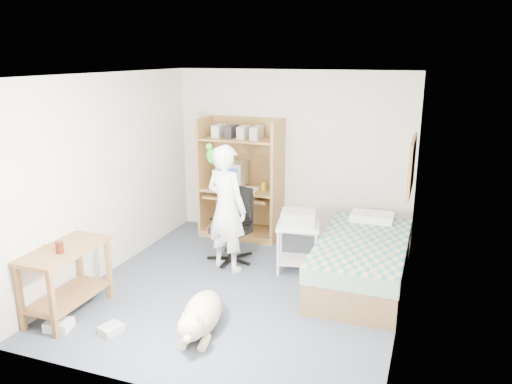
% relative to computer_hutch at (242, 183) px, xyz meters
% --- Properties ---
extents(floor, '(4.00, 4.00, 0.00)m').
position_rel_computer_hutch_xyz_m(floor, '(0.70, -1.74, -0.82)').
color(floor, '#414A59').
rests_on(floor, ground).
extents(wall_back, '(3.60, 0.02, 2.50)m').
position_rel_computer_hutch_xyz_m(wall_back, '(0.70, 0.26, 0.43)').
color(wall_back, beige).
rests_on(wall_back, floor).
extents(wall_right, '(0.02, 4.00, 2.50)m').
position_rel_computer_hutch_xyz_m(wall_right, '(2.50, -1.74, 0.43)').
color(wall_right, beige).
rests_on(wall_right, floor).
extents(wall_left, '(0.02, 4.00, 2.50)m').
position_rel_computer_hutch_xyz_m(wall_left, '(-1.10, -1.74, 0.43)').
color(wall_left, beige).
rests_on(wall_left, floor).
extents(ceiling, '(3.60, 4.00, 0.02)m').
position_rel_computer_hutch_xyz_m(ceiling, '(0.70, -1.74, 1.68)').
color(ceiling, white).
rests_on(ceiling, wall_back).
extents(computer_hutch, '(1.20, 0.63, 1.80)m').
position_rel_computer_hutch_xyz_m(computer_hutch, '(0.00, 0.00, 0.00)').
color(computer_hutch, brown).
rests_on(computer_hutch, floor).
extents(bed, '(1.02, 2.02, 0.66)m').
position_rel_computer_hutch_xyz_m(bed, '(2.00, -1.12, -0.53)').
color(bed, brown).
rests_on(bed, floor).
extents(side_desk, '(0.50, 1.00, 0.75)m').
position_rel_computer_hutch_xyz_m(side_desk, '(-0.85, -2.94, -0.33)').
color(side_desk, brown).
rests_on(side_desk, floor).
extents(corkboard, '(0.04, 0.94, 0.66)m').
position_rel_computer_hutch_xyz_m(corkboard, '(2.47, -0.84, 0.63)').
color(corkboard, '#996D44').
rests_on(corkboard, wall_right).
extents(office_chair, '(0.56, 0.57, 0.99)m').
position_rel_computer_hutch_xyz_m(office_chair, '(0.26, -0.98, -0.47)').
color(office_chair, black).
rests_on(office_chair, floor).
extents(person, '(0.69, 0.57, 1.64)m').
position_rel_computer_hutch_xyz_m(person, '(0.29, -1.28, 0.00)').
color(person, white).
rests_on(person, floor).
extents(parrot, '(0.12, 0.21, 0.33)m').
position_rel_computer_hutch_xyz_m(parrot, '(0.09, -1.26, 0.68)').
color(parrot, '#159320').
rests_on(parrot, person).
extents(dog, '(0.51, 1.13, 0.43)m').
position_rel_computer_hutch_xyz_m(dog, '(0.65, -2.79, -0.63)').
color(dog, beige).
rests_on(dog, floor).
extents(printer_cart, '(0.60, 0.52, 0.64)m').
position_rel_computer_hutch_xyz_m(printer_cart, '(1.18, -1.06, -0.40)').
color(printer_cart, silver).
rests_on(printer_cart, floor).
extents(printer, '(0.47, 0.40, 0.18)m').
position_rel_computer_hutch_xyz_m(printer, '(1.18, -1.06, -0.09)').
color(printer, '#B2B2AD').
rests_on(printer, printer_cart).
extents(crt_monitor, '(0.41, 0.43, 0.37)m').
position_rel_computer_hutch_xyz_m(crt_monitor, '(-0.16, 0.01, 0.13)').
color(crt_monitor, beige).
rests_on(crt_monitor, computer_hutch).
extents(keyboard, '(0.47, 0.21, 0.03)m').
position_rel_computer_hutch_xyz_m(keyboard, '(0.04, -0.16, -0.15)').
color(keyboard, beige).
rests_on(keyboard, computer_hutch).
extents(pencil_cup, '(0.08, 0.08, 0.12)m').
position_rel_computer_hutch_xyz_m(pencil_cup, '(0.38, -0.09, -0.00)').
color(pencil_cup, gold).
rests_on(pencil_cup, computer_hutch).
extents(drink_glass, '(0.08, 0.08, 0.12)m').
position_rel_computer_hutch_xyz_m(drink_glass, '(-0.80, -3.05, -0.01)').
color(drink_glass, '#3F150A').
rests_on(drink_glass, side_desk).
extents(floor_box_a, '(0.29, 0.25, 0.10)m').
position_rel_computer_hutch_xyz_m(floor_box_a, '(-0.73, -3.25, -0.77)').
color(floor_box_a, silver).
rests_on(floor_box_a, floor).
extents(floor_box_b, '(0.24, 0.26, 0.08)m').
position_rel_computer_hutch_xyz_m(floor_box_b, '(-0.19, -3.13, -0.78)').
color(floor_box_b, '#B2B2AD').
rests_on(floor_box_b, floor).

